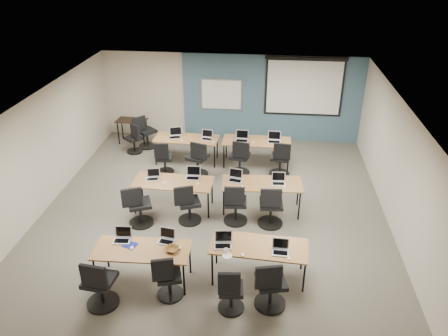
# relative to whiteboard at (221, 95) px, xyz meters

# --- Properties ---
(floor) EXTENTS (8.00, 9.00, 0.02)m
(floor) POSITION_rel_whiteboard_xyz_m (0.30, -4.43, -1.45)
(floor) COLOR #6B6354
(floor) RESTS_ON ground
(ceiling) EXTENTS (8.00, 9.00, 0.02)m
(ceiling) POSITION_rel_whiteboard_xyz_m (0.30, -4.43, 1.25)
(ceiling) COLOR white
(ceiling) RESTS_ON ground
(wall_back) EXTENTS (8.00, 0.04, 2.70)m
(wall_back) POSITION_rel_whiteboard_xyz_m (0.30, 0.07, -0.10)
(wall_back) COLOR beige
(wall_back) RESTS_ON ground
(wall_front) EXTENTS (8.00, 0.04, 2.70)m
(wall_front) POSITION_rel_whiteboard_xyz_m (0.30, -8.93, -0.10)
(wall_front) COLOR beige
(wall_front) RESTS_ON ground
(wall_left) EXTENTS (0.04, 9.00, 2.70)m
(wall_left) POSITION_rel_whiteboard_xyz_m (-3.70, -4.43, -0.10)
(wall_left) COLOR beige
(wall_left) RESTS_ON ground
(wall_right) EXTENTS (0.04, 9.00, 2.70)m
(wall_right) POSITION_rel_whiteboard_xyz_m (4.30, -4.43, -0.10)
(wall_right) COLOR beige
(wall_right) RESTS_ON ground
(blue_accent_panel) EXTENTS (5.50, 0.04, 2.70)m
(blue_accent_panel) POSITION_rel_whiteboard_xyz_m (1.55, 0.04, -0.10)
(blue_accent_panel) COLOR #3D5977
(blue_accent_panel) RESTS_ON wall_back
(whiteboard) EXTENTS (1.28, 0.03, 0.98)m
(whiteboard) POSITION_rel_whiteboard_xyz_m (0.00, 0.00, 0.00)
(whiteboard) COLOR #B0B7BD
(whiteboard) RESTS_ON wall_back
(projector_screen) EXTENTS (2.40, 0.10, 1.82)m
(projector_screen) POSITION_rel_whiteboard_xyz_m (2.50, -0.02, 0.44)
(projector_screen) COLOR black
(projector_screen) RESTS_ON wall_back
(training_table_front_left) EXTENTS (1.75, 0.73, 0.73)m
(training_table_front_left) POSITION_rel_whiteboard_xyz_m (-0.69, -6.80, -0.77)
(training_table_front_left) COLOR brown
(training_table_front_left) RESTS_ON floor
(training_table_front_right) EXTENTS (1.78, 0.74, 0.73)m
(training_table_front_right) POSITION_rel_whiteboard_xyz_m (1.42, -6.48, -0.77)
(training_table_front_right) COLOR brown
(training_table_front_right) RESTS_ON floor
(training_table_mid_left) EXTENTS (1.85, 0.77, 0.73)m
(training_table_mid_left) POSITION_rel_whiteboard_xyz_m (-0.65, -4.29, -0.76)
(training_table_mid_left) COLOR #A06E36
(training_table_mid_left) RESTS_ON floor
(training_table_mid_right) EXTENTS (1.84, 0.77, 0.73)m
(training_table_mid_right) POSITION_rel_whiteboard_xyz_m (1.41, -4.14, -0.76)
(training_table_mid_right) COLOR #A9663F
(training_table_mid_right) RESTS_ON floor
(training_table_back_left) EXTENTS (1.80, 0.75, 0.73)m
(training_table_back_left) POSITION_rel_whiteboard_xyz_m (-0.80, -1.80, -0.76)
(training_table_back_left) COLOR #A26C34
(training_table_back_left) RESTS_ON floor
(training_table_back_right) EXTENTS (1.90, 0.79, 0.73)m
(training_table_back_right) POSITION_rel_whiteboard_xyz_m (1.19, -1.77, -0.76)
(training_table_back_right) COLOR #9E7246
(training_table_back_right) RESTS_ON floor
(laptop_0) EXTENTS (0.31, 0.27, 0.24)m
(laptop_0) POSITION_rel_whiteboard_xyz_m (-1.13, -6.57, -0.66)
(laptop_0) COLOR silver
(laptop_0) RESTS_ON training_table_front_left
(mouse_0) EXTENTS (0.09, 0.11, 0.04)m
(mouse_0) POSITION_rel_whiteboard_xyz_m (-0.88, -6.80, -0.71)
(mouse_0) COLOR white
(mouse_0) RESTS_ON training_table_front_left
(task_chair_0) EXTENTS (0.57, 0.57, 1.04)m
(task_chair_0) POSITION_rel_whiteboard_xyz_m (-1.26, -7.52, -1.02)
(task_chair_0) COLOR black
(task_chair_0) RESTS_ON floor
(laptop_1) EXTENTS (0.30, 0.26, 0.23)m
(laptop_1) POSITION_rel_whiteboard_xyz_m (-0.30, -6.51, -0.66)
(laptop_1) COLOR #B4B4BF
(laptop_1) RESTS_ON training_table_front_left
(mouse_1) EXTENTS (0.06, 0.10, 0.03)m
(mouse_1) POSITION_rel_whiteboard_xyz_m (-0.02, -6.71, -0.71)
(mouse_1) COLOR white
(mouse_1) RESTS_ON training_table_front_left
(task_chair_1) EXTENTS (0.48, 0.48, 0.96)m
(task_chair_1) POSITION_rel_whiteboard_xyz_m (-0.15, -7.19, -1.06)
(task_chair_1) COLOR black
(task_chair_1) RESTS_ON floor
(laptop_2) EXTENTS (0.32, 0.27, 0.25)m
(laptop_2) POSITION_rel_whiteboard_xyz_m (0.76, -6.52, -0.66)
(laptop_2) COLOR #ABABAB
(laptop_2) RESTS_ON training_table_front_right
(mouse_2) EXTENTS (0.06, 0.09, 0.03)m
(mouse_2) POSITION_rel_whiteboard_xyz_m (1.14, -6.78, -0.71)
(mouse_2) COLOR white
(mouse_2) RESTS_ON training_table_front_right
(task_chair_2) EXTENTS (0.46, 0.46, 0.95)m
(task_chair_2) POSITION_rel_whiteboard_xyz_m (0.98, -7.39, -1.06)
(task_chair_2) COLOR black
(task_chair_2) RESTS_ON floor
(laptop_3) EXTENTS (0.30, 0.25, 0.23)m
(laptop_3) POSITION_rel_whiteboard_xyz_m (1.80, -6.61, -0.66)
(laptop_3) COLOR #BDBDBD
(laptop_3) RESTS_ON training_table_front_right
(mouse_3) EXTENTS (0.06, 0.10, 0.03)m
(mouse_3) POSITION_rel_whiteboard_xyz_m (1.95, -6.79, -0.71)
(mouse_3) COLOR white
(mouse_3) RESTS_ON training_table_front_right
(task_chair_3) EXTENTS (0.56, 0.56, 1.03)m
(task_chair_3) POSITION_rel_whiteboard_xyz_m (1.64, -7.23, -1.02)
(task_chair_3) COLOR black
(task_chair_3) RESTS_ON floor
(laptop_4) EXTENTS (0.30, 0.25, 0.23)m
(laptop_4) POSITION_rel_whiteboard_xyz_m (-1.15, -4.20, -0.66)
(laptop_4) COLOR silver
(laptop_4) RESTS_ON training_table_mid_left
(mouse_4) EXTENTS (0.09, 0.11, 0.03)m
(mouse_4) POSITION_rel_whiteboard_xyz_m (-0.83, -4.39, -0.71)
(mouse_4) COLOR white
(mouse_4) RESTS_ON training_table_mid_left
(task_chair_4) EXTENTS (0.58, 0.55, 1.03)m
(task_chair_4) POSITION_rel_whiteboard_xyz_m (-1.29, -5.05, -1.02)
(task_chair_4) COLOR black
(task_chair_4) RESTS_ON floor
(laptop_5) EXTENTS (0.34, 0.29, 0.26)m
(laptop_5) POSITION_rel_whiteboard_xyz_m (-0.22, -4.05, -0.66)
(laptop_5) COLOR silver
(laptop_5) RESTS_ON training_table_mid_left
(mouse_5) EXTENTS (0.06, 0.09, 0.03)m
(mouse_5) POSITION_rel_whiteboard_xyz_m (-0.06, -4.34, -0.71)
(mouse_5) COLOR white
(mouse_5) RESTS_ON training_table_mid_left
(task_chair_5) EXTENTS (0.55, 0.53, 1.00)m
(task_chair_5) POSITION_rel_whiteboard_xyz_m (-0.21, -4.83, -1.03)
(task_chair_5) COLOR black
(task_chair_5) RESTS_ON floor
(laptop_6) EXTENTS (0.32, 0.28, 0.25)m
(laptop_6) POSITION_rel_whiteboard_xyz_m (0.78, -4.05, -0.66)
(laptop_6) COLOR #A8A8A9
(laptop_6) RESTS_ON training_table_mid_right
(mouse_6) EXTENTS (0.08, 0.10, 0.03)m
(mouse_6) POSITION_rel_whiteboard_xyz_m (0.97, -4.37, -0.71)
(mouse_6) COLOR white
(mouse_6) RESTS_ON training_table_mid_right
(task_chair_6) EXTENTS (0.54, 0.54, 1.02)m
(task_chair_6) POSITION_rel_whiteboard_xyz_m (0.84, -4.73, -1.03)
(task_chair_6) COLOR black
(task_chair_6) RESTS_ON floor
(laptop_7) EXTENTS (0.31, 0.27, 0.24)m
(laptop_7) POSITION_rel_whiteboard_xyz_m (1.78, -4.10, -0.66)
(laptop_7) COLOR silver
(laptop_7) RESTS_ON training_table_mid_right
(mouse_7) EXTENTS (0.08, 0.12, 0.04)m
(mouse_7) POSITION_rel_whiteboard_xyz_m (1.92, -4.28, -0.71)
(mouse_7) COLOR white
(mouse_7) RESTS_ON training_table_mid_right
(task_chair_7) EXTENTS (0.57, 0.57, 1.04)m
(task_chair_7) POSITION_rel_whiteboard_xyz_m (1.63, -4.76, -1.02)
(task_chair_7) COLOR black
(task_chair_7) RESTS_ON floor
(laptop_8) EXTENTS (0.35, 0.30, 0.27)m
(laptop_8) POSITION_rel_whiteboard_xyz_m (-1.13, -1.74, -0.65)
(laptop_8) COLOR silver
(laptop_8) RESTS_ON training_table_back_left
(mouse_8) EXTENTS (0.06, 0.10, 0.03)m
(mouse_8) POSITION_rel_whiteboard_xyz_m (-0.88, -1.99, -0.71)
(mouse_8) COLOR white
(mouse_8) RESTS_ON training_table_back_left
(task_chair_8) EXTENTS (0.47, 0.47, 0.96)m
(task_chair_8) POSITION_rel_whiteboard_xyz_m (-1.28, -2.59, -1.06)
(task_chair_8) COLOR black
(task_chair_8) RESTS_ON floor
(laptop_9) EXTENTS (0.31, 0.27, 0.24)m
(laptop_9) POSITION_rel_whiteboard_xyz_m (-0.21, -1.77, -0.66)
(laptop_9) COLOR #BBBBBF
(laptop_9) RESTS_ON training_table_back_left
(mouse_9) EXTENTS (0.07, 0.10, 0.03)m
(mouse_9) POSITION_rel_whiteboard_xyz_m (0.00, -1.99, -0.71)
(mouse_9) COLOR white
(mouse_9) RESTS_ON training_table_back_left
(task_chair_9) EXTENTS (0.59, 0.57, 1.04)m
(task_chair_9) POSITION_rel_whiteboard_xyz_m (-0.35, -2.63, -1.02)
(task_chair_9) COLOR black
(task_chair_9) RESTS_ON floor
(laptop_10) EXTENTS (0.36, 0.31, 0.27)m
(laptop_10) POSITION_rel_whiteboard_xyz_m (0.77, -1.77, -0.65)
(laptop_10) COLOR #B6B5C4
(laptop_10) RESTS_ON training_table_back_right
(mouse_10) EXTENTS (0.07, 0.10, 0.03)m
(mouse_10) POSITION_rel_whiteboard_xyz_m (1.10, -1.91, -0.71)
(mouse_10) COLOR white
(mouse_10) RESTS_ON training_table_back_right
(task_chair_10) EXTENTS (0.56, 0.56, 1.03)m
(task_chair_10) POSITION_rel_whiteboard_xyz_m (0.77, -2.43, -1.02)
(task_chair_10) COLOR black
(task_chair_10) RESTS_ON floor
(laptop_11) EXTENTS (0.36, 0.31, 0.27)m
(laptop_11) POSITION_rel_whiteboard_xyz_m (1.67, -1.76, -0.65)
(laptop_11) COLOR #B0B0B2
(laptop_11) RESTS_ON training_table_back_right
(mouse_11) EXTENTS (0.07, 0.11, 0.04)m
(mouse_11) POSITION_rel_whiteboard_xyz_m (1.97, -1.98, -0.71)
(mouse_11) COLOR white
(mouse_11) RESTS_ON training_table_back_right
(task_chair_11) EXTENTS (0.55, 0.55, 1.03)m
(task_chair_11) POSITION_rel_whiteboard_xyz_m (1.86, -2.38, -1.02)
(task_chair_11) COLOR black
(task_chair_11) RESTS_ON floor
(blue_mousepad) EXTENTS (0.31, 0.28, 0.01)m
(blue_mousepad) POSITION_rel_whiteboard_xyz_m (-0.94, -6.71, -0.72)
(blue_mousepad) COLOR navy
(blue_mousepad) RESTS_ON training_table_front_left
(snack_bowl) EXTENTS (0.35, 0.35, 0.07)m
(snack_bowl) POSITION_rel_whiteboard_xyz_m (-0.14, -6.78, -0.69)
(snack_bowl) COLOR olive
(snack_bowl) RESTS_ON training_table_front_left
(snack_plate) EXTENTS (0.22, 0.22, 0.01)m
(snack_plate) POSITION_rel_whiteboard_xyz_m (0.86, -6.83, -0.71)
(snack_plate) COLOR white
(snack_plate) RESTS_ON training_table_front_right
(coffee_cup) EXTENTS (0.08, 0.08, 0.07)m
(coffee_cup) POSITION_rel_whiteboard_xyz_m (0.84, -6.75, -0.67)
(coffee_cup) COLOR white
(coffee_cup) RESTS_ON snack_plate
(utility_table) EXTENTS (0.92, 0.51, 0.75)m
(utility_table) POSITION_rel_whiteboard_xyz_m (-2.74, -0.65, -0.79)
(utility_table) COLOR black
(utility_table) RESTS_ON floor
(spare_chair_a) EXTENTS (0.66, 0.55, 1.02)m
(spare_chair_a) POSITION_rel_whiteboard_xyz_m (-2.24, -0.97, -1.03)
(spare_chair_a) COLOR black
(spare_chair_a) RESTS_ON floor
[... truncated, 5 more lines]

